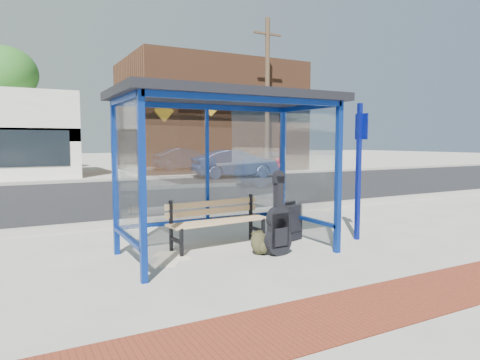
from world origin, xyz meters
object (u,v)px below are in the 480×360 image
backpack (260,243)px  suitcase (290,222)px  bench (217,219)px  guitar_bag (278,227)px  fire_hydrant (278,164)px  parked_car (235,164)px

backpack → suitcase: bearing=25.8°
bench → suitcase: size_ratio=2.55×
suitcase → guitar_bag: bearing=-153.4°
bench → fire_hydrant: fire_hydrant is taller
backpack → parked_car: bearing=58.3°
parked_car → fire_hydrant: parked_car is taller
suitcase → parked_car: size_ratio=0.17×
suitcase → fire_hydrant: size_ratio=0.83×
bench → parked_car: bearing=55.9°
bench → fire_hydrant: (10.10, 13.65, -0.01)m
parked_car → fire_hydrant: 4.22m
suitcase → fire_hydrant: bearing=39.0°
bench → guitar_bag: guitar_bag is taller
bench → backpack: (0.36, -0.76, -0.28)m
bench → suitcase: 1.33m
guitar_bag → suitcase: bearing=40.6°
backpack → fire_hydrant: bearing=50.2°
bench → parked_car: parked_car is taller
backpack → guitar_bag: bearing=-42.9°
backpack → parked_car: parked_car is taller
suitcase → parked_car: (5.08, 11.81, 0.35)m
suitcase → parked_car: parked_car is taller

